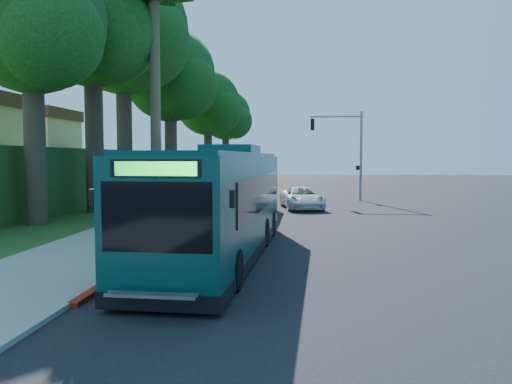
# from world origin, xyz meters

# --- Properties ---
(ground) EXTENTS (140.00, 140.00, 0.00)m
(ground) POSITION_xyz_m (0.00, 0.00, 0.00)
(ground) COLOR black
(ground) RESTS_ON ground
(sidewalk) EXTENTS (4.50, 70.00, 0.12)m
(sidewalk) POSITION_xyz_m (-7.30, 0.00, 0.06)
(sidewalk) COLOR gray
(sidewalk) RESTS_ON ground
(red_curb) EXTENTS (0.25, 30.00, 0.13)m
(red_curb) POSITION_xyz_m (-5.00, -4.00, 0.07)
(red_curb) COLOR maroon
(red_curb) RESTS_ON ground
(grass_verge) EXTENTS (8.00, 70.00, 0.06)m
(grass_verge) POSITION_xyz_m (-13.00, 5.00, 0.03)
(grass_verge) COLOR #234719
(grass_verge) RESTS_ON ground
(bus_shelter) EXTENTS (3.20, 1.51, 2.55)m
(bus_shelter) POSITION_xyz_m (-7.26, -2.86, 1.81)
(bus_shelter) COLOR black
(bus_shelter) RESTS_ON ground
(stop_sign_pole) EXTENTS (0.35, 0.06, 3.17)m
(stop_sign_pole) POSITION_xyz_m (-5.40, -5.00, 2.08)
(stop_sign_pole) COLOR gray
(stop_sign_pole) RESTS_ON ground
(traffic_signal_pole) EXTENTS (4.10, 0.30, 7.00)m
(traffic_signal_pole) POSITION_xyz_m (3.78, 10.00, 4.42)
(traffic_signal_pole) COLOR gray
(traffic_signal_pole) RESTS_ON ground
(hillside_backdrop) EXTENTS (24.00, 60.00, 8.80)m
(hillside_backdrop) POSITION_xyz_m (-26.30, 15.10, 2.44)
(hillside_backdrop) COLOR #234719
(hillside_backdrop) RESTS_ON ground
(tree_0) EXTENTS (8.40, 8.00, 15.70)m
(tree_0) POSITION_xyz_m (-12.40, -0.02, 11.20)
(tree_0) COLOR #382B1E
(tree_0) RESTS_ON ground
(tree_1) EXTENTS (10.50, 10.00, 18.26)m
(tree_1) POSITION_xyz_m (-13.37, 7.98, 12.73)
(tree_1) COLOR #382B1E
(tree_1) RESTS_ON ground
(tree_2) EXTENTS (8.82, 8.40, 15.12)m
(tree_2) POSITION_xyz_m (-11.89, 15.98, 10.48)
(tree_2) COLOR #382B1E
(tree_2) RESTS_ON ground
(tree_3) EXTENTS (10.08, 9.60, 17.28)m
(tree_3) POSITION_xyz_m (-13.88, 23.98, 11.98)
(tree_3) COLOR #382B1E
(tree_3) RESTS_ON ground
(tree_4) EXTENTS (8.40, 8.00, 14.14)m
(tree_4) POSITION_xyz_m (-11.40, 31.98, 9.73)
(tree_4) COLOR #382B1E
(tree_4) RESTS_ON ground
(tree_5) EXTENTS (7.35, 7.00, 12.86)m
(tree_5) POSITION_xyz_m (-10.41, 39.99, 8.96)
(tree_5) COLOR #382B1E
(tree_5) RESTS_ON ground
(tree_6) EXTENTS (7.56, 7.20, 13.74)m
(tree_6) POSITION_xyz_m (-12.91, -6.01, 9.71)
(tree_6) COLOR #382B1E
(tree_6) RESTS_ON ground
(white_bus) EXTENTS (2.84, 12.70, 3.78)m
(white_bus) POSITION_xyz_m (-3.72, -0.83, 1.84)
(white_bus) COLOR silver
(white_bus) RESTS_ON ground
(teal_bus) EXTENTS (3.33, 13.14, 3.88)m
(teal_bus) POSITION_xyz_m (-2.59, -12.86, 1.90)
(teal_bus) COLOR #0A3835
(teal_bus) RESTS_ON ground
(pickup) EXTENTS (3.30, 5.58, 1.45)m
(pickup) POSITION_xyz_m (0.21, 3.46, 0.73)
(pickup) COLOR silver
(pickup) RESTS_ON ground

